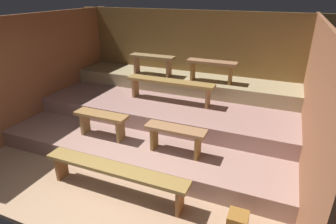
% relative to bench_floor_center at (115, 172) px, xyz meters
% --- Properties ---
extents(ground, '(6.03, 5.09, 0.08)m').
position_rel_bench_floor_center_xyz_m(ground, '(-0.14, 1.56, -0.43)').
color(ground, '#9D7C5F').
extents(wall_back, '(6.03, 0.06, 2.37)m').
position_rel_bench_floor_center_xyz_m(wall_back, '(-0.14, 3.73, 0.80)').
color(wall_back, brown).
rests_on(wall_back, ground).
extents(wall_left, '(0.06, 5.09, 2.37)m').
position_rel_bench_floor_center_xyz_m(wall_left, '(-2.79, 1.56, 0.80)').
color(wall_left, brown).
rests_on(wall_left, ground).
extents(wall_right, '(0.06, 5.09, 2.37)m').
position_rel_bench_floor_center_xyz_m(wall_right, '(2.51, 1.56, 0.80)').
color(wall_right, brown).
rests_on(wall_right, ground).
extents(platform_lower, '(5.23, 3.36, 0.31)m').
position_rel_bench_floor_center_xyz_m(platform_lower, '(-0.14, 2.02, -0.23)').
color(platform_lower, gray).
rests_on(platform_lower, ground).
extents(platform_middle, '(5.23, 2.29, 0.31)m').
position_rel_bench_floor_center_xyz_m(platform_middle, '(-0.14, 2.56, 0.07)').
color(platform_middle, gray).
rests_on(platform_middle, platform_lower).
extents(platform_upper, '(5.23, 0.95, 0.31)m').
position_rel_bench_floor_center_xyz_m(platform_upper, '(-0.14, 3.23, 0.38)').
color(platform_upper, '#988964').
rests_on(platform_upper, platform_middle).
extents(bench_floor_center, '(2.27, 0.28, 0.46)m').
position_rel_bench_floor_center_xyz_m(bench_floor_center, '(0.00, 0.00, 0.00)').
color(bench_floor_center, olive).
rests_on(bench_floor_center, ground).
extents(bench_lower_left, '(1.01, 0.28, 0.46)m').
position_rel_bench_floor_center_xyz_m(bench_lower_left, '(-0.86, 0.94, 0.27)').
color(bench_lower_left, olive).
rests_on(bench_lower_left, platform_lower).
extents(bench_lower_right, '(1.01, 0.28, 0.46)m').
position_rel_bench_floor_center_xyz_m(bench_lower_right, '(0.57, 0.94, 0.27)').
color(bench_lower_right, '#916643').
rests_on(bench_lower_right, platform_lower).
extents(bench_middle_center, '(1.89, 0.28, 0.46)m').
position_rel_bench_floor_center_xyz_m(bench_middle_center, '(-0.10, 2.34, 0.60)').
color(bench_middle_center, olive).
rests_on(bench_middle_center, platform_middle).
extents(bench_upper_left, '(1.09, 0.28, 0.46)m').
position_rel_bench_floor_center_xyz_m(bench_upper_left, '(-0.86, 3.08, 0.88)').
color(bench_upper_left, olive).
rests_on(bench_upper_left, platform_upper).
extents(bench_upper_right, '(1.09, 0.28, 0.46)m').
position_rel_bench_floor_center_xyz_m(bench_upper_right, '(0.58, 3.08, 0.88)').
color(bench_upper_right, '#8F6443').
rests_on(bench_upper_right, platform_upper).
extents(wooden_crate_floor, '(0.25, 0.25, 0.25)m').
position_rel_bench_floor_center_xyz_m(wooden_crate_floor, '(1.79, -0.01, -0.26)').
color(wooden_crate_floor, brown).
rests_on(wooden_crate_floor, ground).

